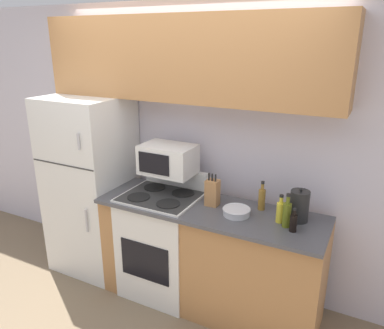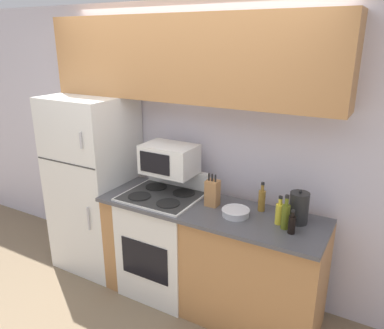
{
  "view_description": "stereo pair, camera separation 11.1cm",
  "coord_description": "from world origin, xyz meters",
  "views": [
    {
      "loc": [
        1.51,
        -2.24,
        2.24
      ],
      "look_at": [
        0.22,
        0.26,
        1.29
      ],
      "focal_mm": 35.0,
      "sensor_mm": 36.0,
      "label": 1
    },
    {
      "loc": [
        1.6,
        -2.19,
        2.24
      ],
      "look_at": [
        0.22,
        0.26,
        1.29
      ],
      "focal_mm": 35.0,
      "sensor_mm": 36.0,
      "label": 2
    }
  ],
  "objects": [
    {
      "name": "kettle",
      "position": [
        1.05,
        0.37,
        1.06
      ],
      "size": [
        0.14,
        0.14,
        0.26
      ],
      "color": "black",
      "rests_on": "lower_cabinets"
    },
    {
      "name": "stove",
      "position": [
        -0.09,
        0.27,
        0.49
      ],
      "size": [
        0.65,
        0.59,
        1.11
      ],
      "color": "white",
      "rests_on": "ground_plane"
    },
    {
      "name": "refrigerator",
      "position": [
        -0.94,
        0.33,
        0.87
      ],
      "size": [
        0.73,
        0.69,
        1.74
      ],
      "color": "white",
      "rests_on": "ground_plane"
    },
    {
      "name": "upper_cabinets",
      "position": [
        0.0,
        0.52,
        2.08
      ],
      "size": [
        2.61,
        0.32,
        0.68
      ],
      "color": "#B27A47",
      "rests_on": "refrigerator"
    },
    {
      "name": "bottle_vinegar",
      "position": [
        0.75,
        0.43,
        1.03
      ],
      "size": [
        0.06,
        0.06,
        0.24
      ],
      "color": "olive",
      "rests_on": "lower_cabinets"
    },
    {
      "name": "wall_back",
      "position": [
        0.0,
        0.7,
        1.27
      ],
      "size": [
        8.0,
        0.05,
        2.55
      ],
      "color": "silver",
      "rests_on": "ground_plane"
    },
    {
      "name": "microwave",
      "position": [
        -0.09,
        0.39,
        1.24
      ],
      "size": [
        0.46,
        0.32,
        0.25
      ],
      "color": "white",
      "rests_on": "stove"
    },
    {
      "name": "lower_cabinets",
      "position": [
        0.37,
        0.28,
        0.47
      ],
      "size": [
        1.88,
        0.61,
        0.94
      ],
      "color": "#B27A47",
      "rests_on": "ground_plane"
    },
    {
      "name": "bottle_cooking_spray",
      "position": [
        0.94,
        0.28,
        1.02
      ],
      "size": [
        0.06,
        0.06,
        0.22
      ],
      "color": "gold",
      "rests_on": "lower_cabinets"
    },
    {
      "name": "bottle_soy_sauce",
      "position": [
        1.06,
        0.19,
        1.01
      ],
      "size": [
        0.05,
        0.05,
        0.18
      ],
      "color": "black",
      "rests_on": "lower_cabinets"
    },
    {
      "name": "bowl",
      "position": [
        0.61,
        0.25,
        0.97
      ],
      "size": [
        0.22,
        0.22,
        0.06
      ],
      "color": "silver",
      "rests_on": "lower_cabinets"
    },
    {
      "name": "bottle_olive_oil",
      "position": [
        1.0,
        0.23,
        1.04
      ],
      "size": [
        0.06,
        0.06,
        0.26
      ],
      "color": "#5B6619",
      "rests_on": "lower_cabinets"
    },
    {
      "name": "ground_plane",
      "position": [
        0.0,
        0.0,
        0.0
      ],
      "size": [
        12.0,
        12.0,
        0.0
      ],
      "primitive_type": "plane",
      "color": "#7F6B51"
    },
    {
      "name": "knife_block",
      "position": [
        0.37,
        0.33,
        1.05
      ],
      "size": [
        0.1,
        0.09,
        0.28
      ],
      "color": "#B27A47",
      "rests_on": "lower_cabinets"
    }
  ]
}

